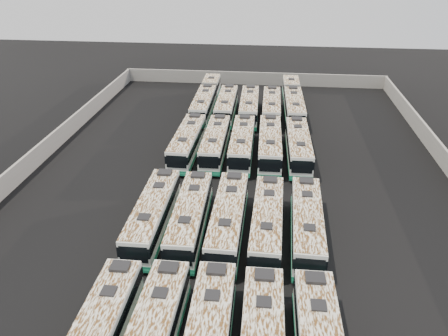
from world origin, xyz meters
TOP-DOWN VIEW (x-y plane):
  - ground at (0.00, 0.00)m, footprint 140.00×140.00m
  - perimeter_wall at (0.00, 0.00)m, footprint 45.20×73.20m
  - bus_midfront_far_left at (-6.31, -8.58)m, footprint 2.56×11.62m
  - bus_midfront_left at (-3.12, -8.60)m, footprint 2.65×11.51m
  - bus_midfront_center at (0.09, -8.66)m, footprint 2.58×11.74m
  - bus_midfront_right at (3.30, -8.74)m, footprint 2.67×11.47m
  - bus_midfront_far_right at (6.52, -8.59)m, footprint 2.71×11.47m
  - bus_midback_far_left at (-6.19, 6.64)m, footprint 2.63×11.63m
  - bus_midback_left at (-2.99, 6.85)m, footprint 2.47×11.40m
  - bus_midback_center at (0.10, 6.91)m, footprint 2.54×11.58m
  - bus_midback_right at (3.27, 6.91)m, footprint 2.67×11.84m
  - bus_midback_far_right at (6.48, 6.87)m, footprint 2.69×11.64m
  - bus_back_far_left at (-6.36, 22.74)m, footprint 2.68×17.85m
  - bus_back_left at (-3.06, 19.82)m, footprint 2.54×11.49m
  - bus_back_center at (0.18, 19.73)m, footprint 2.69×11.65m
  - bus_back_right at (3.29, 19.77)m, footprint 2.48×11.48m
  - bus_back_far_right at (6.38, 23.03)m, footprint 2.86×18.09m

SIDE VIEW (x-z plane):
  - ground at x=0.00m, z-range 0.00..0.00m
  - perimeter_wall at x=0.00m, z-range 0.00..2.20m
  - bus_midback_left at x=-2.99m, z-range 0.04..3.24m
  - bus_midfront_right at x=3.30m, z-range 0.04..3.25m
  - bus_midfront_far_right at x=6.52m, z-range 0.04..3.25m
  - bus_back_far_left at x=-6.36m, z-range 0.03..3.27m
  - bus_back_left at x=-3.06m, z-range 0.04..3.27m
  - bus_midfront_left at x=-3.12m, z-range 0.04..3.27m
  - bus_back_right at x=3.29m, z-range 0.04..3.27m
  - bus_midback_center at x=0.10m, z-range 0.04..3.29m
  - bus_midback_far_right at x=6.48m, z-range 0.04..3.30m
  - bus_midback_far_left at x=-6.19m, z-range 0.04..3.30m
  - bus_midfront_far_left at x=-6.31m, z-range 0.04..3.30m
  - bus_back_far_right at x=6.38m, z-range 0.03..3.31m
  - bus_back_center at x=0.18m, z-range 0.04..3.31m
  - bus_midfront_center at x=0.09m, z-range 0.04..3.34m
  - bus_midback_right at x=3.27m, z-range 0.04..3.36m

